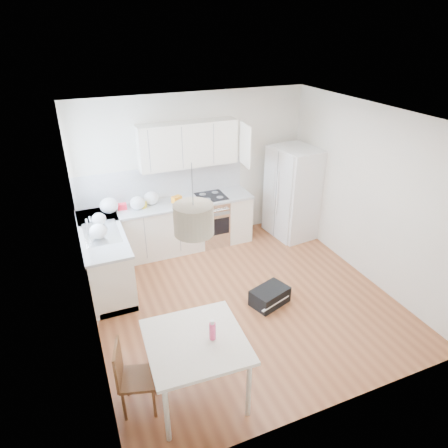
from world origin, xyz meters
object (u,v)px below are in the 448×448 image
(refrigerator, at_px, (294,193))
(dining_chair, at_px, (138,377))
(dining_table, at_px, (196,346))
(gym_bag, at_px, (270,296))

(refrigerator, relative_size, dining_chair, 1.99)
(refrigerator, distance_m, dining_chair, 4.54)
(dining_table, distance_m, gym_bag, 1.97)
(dining_chair, bearing_deg, gym_bag, 41.45)
(dining_table, bearing_deg, refrigerator, 47.34)
(dining_table, distance_m, dining_chair, 0.68)
(gym_bag, bearing_deg, refrigerator, 32.39)
(dining_table, height_order, dining_chair, dining_chair)
(refrigerator, height_order, gym_bag, refrigerator)
(dining_chair, height_order, gym_bag, dining_chair)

